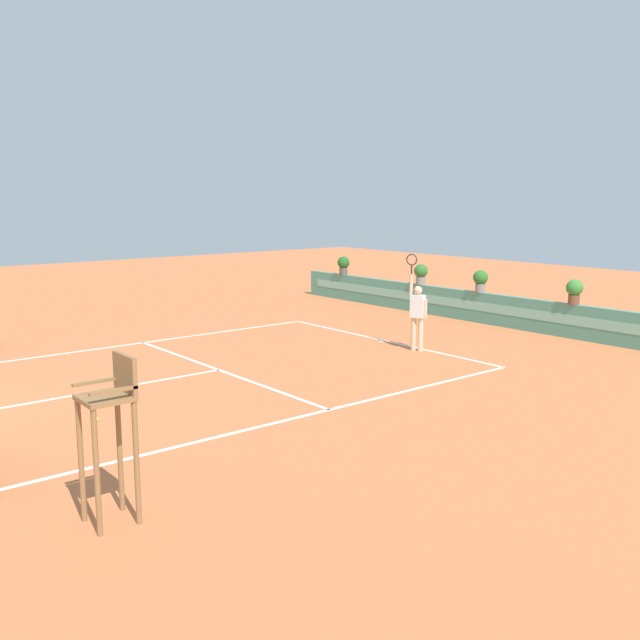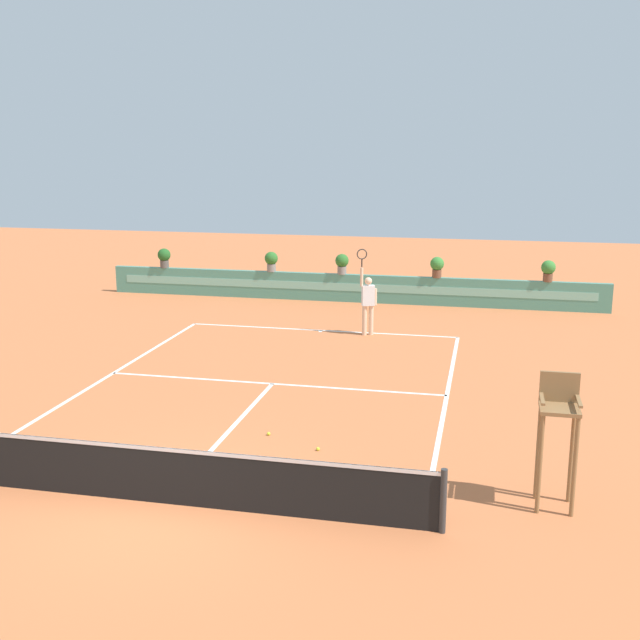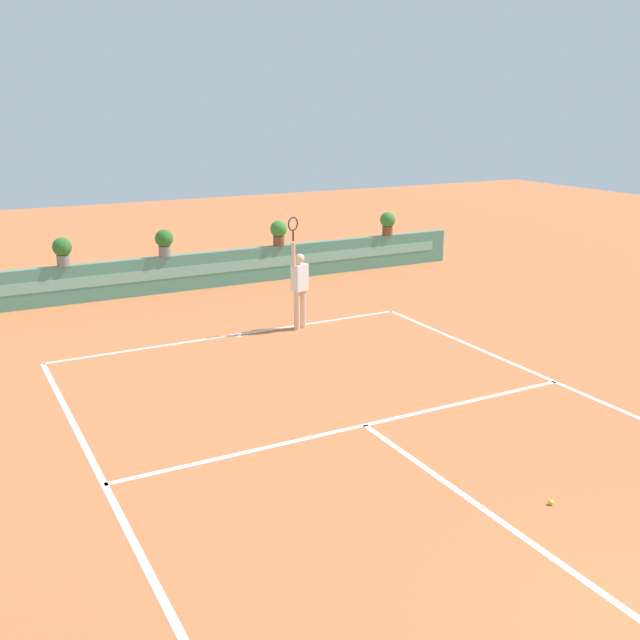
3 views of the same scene
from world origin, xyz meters
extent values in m
plane|color=#C66B3D|center=(0.00, 6.00, 0.00)|extent=(60.00, 60.00, 0.00)
cube|color=white|center=(0.00, 11.89, 0.00)|extent=(8.22, 0.10, 0.01)
cube|color=white|center=(0.00, 6.40, 0.00)|extent=(8.22, 0.10, 0.01)
cube|color=white|center=(0.00, 3.20, 0.00)|extent=(0.10, 6.40, 0.01)
cube|color=white|center=(-4.11, 5.95, 0.00)|extent=(0.10, 11.89, 0.01)
cube|color=white|center=(4.11, 5.95, 0.00)|extent=(0.10, 11.89, 0.01)
cube|color=white|center=(0.00, 11.79, 0.00)|extent=(0.10, 0.20, 0.01)
cylinder|color=#333333|center=(4.41, 0.00, 0.50)|extent=(0.10, 0.10, 1.00)
cube|color=black|center=(0.00, 0.00, 0.47)|extent=(8.82, 0.02, 0.95)
cube|color=white|center=(0.00, 0.00, 0.92)|extent=(8.82, 0.03, 0.06)
cube|color=#4C8E7A|center=(0.00, 16.39, 0.50)|extent=(18.00, 0.20, 1.00)
cube|color=#7ABCA8|center=(0.00, 16.29, 0.55)|extent=(17.10, 0.01, 0.28)
cylinder|color=olive|center=(5.81, 0.94, 0.80)|extent=(0.07, 0.07, 1.60)
cylinder|color=olive|center=(6.32, 0.94, 0.80)|extent=(0.07, 0.07, 1.60)
cylinder|color=olive|center=(5.81, 1.46, 0.80)|extent=(0.07, 0.07, 1.60)
cylinder|color=olive|center=(6.32, 1.46, 0.80)|extent=(0.07, 0.07, 1.60)
cube|color=olive|center=(6.06, 1.20, 1.63)|extent=(0.60, 0.60, 0.06)
cube|color=olive|center=(6.06, 1.47, 1.90)|extent=(0.60, 0.06, 0.48)
cube|color=olive|center=(5.79, 1.20, 1.78)|extent=(0.06, 0.60, 0.04)
cube|color=olive|center=(6.33, 1.20, 1.78)|extent=(0.06, 0.60, 0.04)
cylinder|color=beige|center=(1.56, 11.69, 0.45)|extent=(0.14, 0.14, 0.90)
cylinder|color=beige|center=(1.37, 11.62, 0.45)|extent=(0.14, 0.14, 0.90)
cube|color=white|center=(1.46, 11.65, 1.20)|extent=(0.41, 0.33, 0.60)
sphere|color=beige|center=(1.46, 11.65, 1.63)|extent=(0.22, 0.22, 0.22)
cylinder|color=beige|center=(1.28, 11.58, 1.75)|extent=(0.09, 0.09, 0.55)
cylinder|color=black|center=(1.28, 11.58, 2.17)|extent=(0.04, 0.04, 0.24)
torus|color=#262626|center=(1.28, 11.58, 2.43)|extent=(0.30, 0.14, 0.31)
cylinder|color=beige|center=(1.67, 11.73, 1.15)|extent=(0.09, 0.09, 0.50)
sphere|color=#CCE033|center=(0.84, 3.18, 0.03)|extent=(0.07, 0.07, 0.07)
sphere|color=#CCE033|center=(1.95, 2.64, 0.03)|extent=(0.07, 0.07, 0.07)
cylinder|color=gray|center=(-0.23, 16.39, 1.14)|extent=(0.32, 0.32, 0.28)
sphere|color=#2D6B28|center=(-0.23, 16.39, 1.48)|extent=(0.48, 0.48, 0.48)
cylinder|color=brown|center=(6.88, 16.39, 1.14)|extent=(0.32, 0.32, 0.28)
sphere|color=#387F33|center=(6.88, 16.39, 1.48)|extent=(0.48, 0.48, 0.48)
cylinder|color=#514C47|center=(-7.03, 16.39, 1.14)|extent=(0.32, 0.32, 0.28)
sphere|color=#235B23|center=(-7.03, 16.39, 1.48)|extent=(0.48, 0.48, 0.48)
cylinder|color=gray|center=(-2.85, 16.39, 1.14)|extent=(0.32, 0.32, 0.28)
sphere|color=#2D6B28|center=(-2.85, 16.39, 1.48)|extent=(0.48, 0.48, 0.48)
cylinder|color=brown|center=(3.14, 16.39, 1.14)|extent=(0.32, 0.32, 0.28)
sphere|color=#387F33|center=(3.14, 16.39, 1.48)|extent=(0.48, 0.48, 0.48)
camera|label=1|loc=(14.24, -2.02, 4.07)|focal=39.73mm
camera|label=2|loc=(4.89, -10.57, 5.61)|focal=43.53mm
camera|label=3|loc=(-5.75, -2.91, 4.94)|focal=41.67mm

